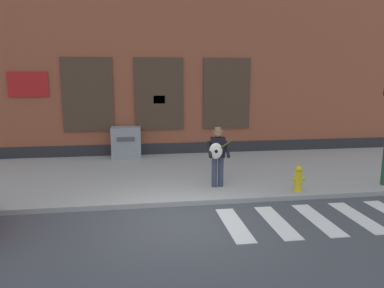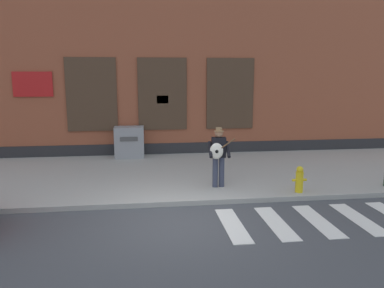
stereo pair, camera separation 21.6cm
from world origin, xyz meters
name	(u,v)px [view 1 (the left image)]	position (x,y,z in m)	size (l,w,h in m)	color
ground_plane	(180,221)	(0.00, 0.00, 0.00)	(160.00, 160.00, 0.00)	#424449
sidewalk	(166,174)	(0.00, 3.77, 0.06)	(28.00, 5.71, 0.13)	#9E9E99
building_backdrop	(155,53)	(0.00, 8.62, 4.08)	(28.00, 4.06, 8.17)	brown
crosswalk	(338,218)	(3.52, -0.38, 0.01)	(5.20, 1.90, 0.01)	silver
busker	(218,154)	(1.27, 1.99, 1.07)	(0.71, 0.55, 1.65)	#33384C
utility_box	(126,142)	(-1.28, 6.18, 0.70)	(1.08, 0.71, 1.15)	gray
fire_hydrant	(298,179)	(3.30, 1.27, 0.47)	(0.38, 0.20, 0.70)	gold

